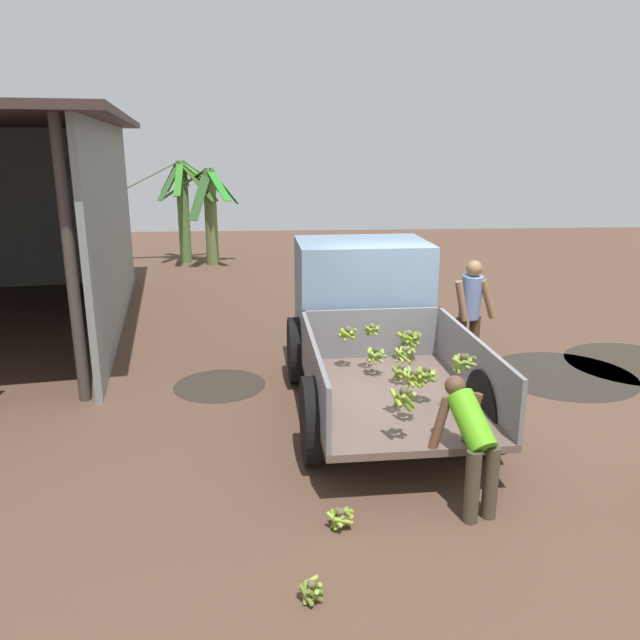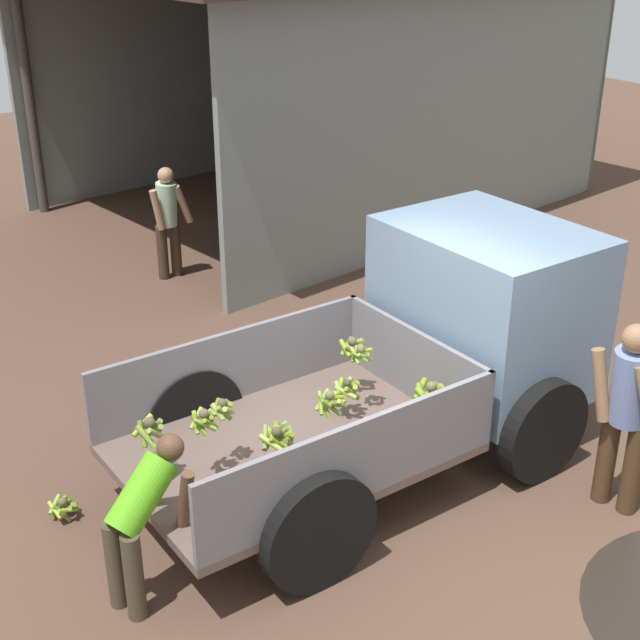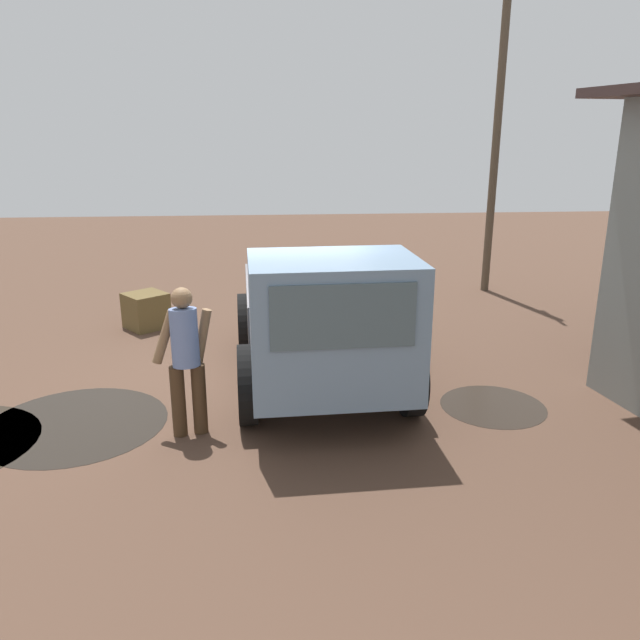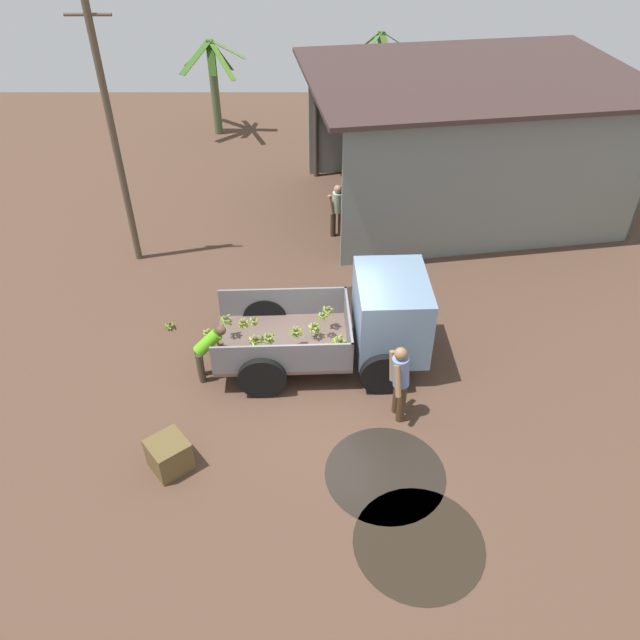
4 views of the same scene
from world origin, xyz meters
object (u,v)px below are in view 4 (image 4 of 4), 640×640
Objects in this scene: wooden_crate_0 at (169,455)px; banana_bunch_on_ground_0 at (169,325)px; person_bystander_near_shed at (337,208)px; utility_pole at (114,139)px; cargo_truck at (368,320)px; person_worker_loading at (208,349)px; banana_bunch_on_ground_1 at (208,333)px; person_foreground_visitor at (400,380)px.

banana_bunch_on_ground_0 is at bearing 101.19° from wooden_crate_0.
wooden_crate_0 is at bearing -30.62° from person_bystander_near_shed.
person_bystander_near_shed is at bearing 12.18° from utility_pole.
utility_pole is at bearing 142.83° from cargo_truck.
banana_bunch_on_ground_1 is (-0.24, 1.25, -0.62)m from person_worker_loading.
banana_bunch_on_ground_1 is at bearing -44.08° from person_foreground_visitor.
wooden_crate_0 is at bearing -117.51° from person_worker_loading.
utility_pole is 5.94m from person_bystander_near_shed.
wooden_crate_0 is at bearing -72.67° from utility_pole.
wooden_crate_0 is (-4.15, -1.23, -0.65)m from person_foreground_visitor.
person_foreground_visitor is 4.72m from banana_bunch_on_ground_1.
banana_bunch_on_ground_0 is 4.01m from wooden_crate_0.
person_foreground_visitor is 7.81× the size of banana_bunch_on_ground_0.
person_worker_loading is at bearing -173.21° from cargo_truck.
person_worker_loading is 5.63× the size of banana_bunch_on_ground_0.
cargo_truck is at bearing -86.57° from person_foreground_visitor.
person_bystander_near_shed is at bearing 56.25° from banana_bunch_on_ground_1.
person_foreground_visitor is 3.92m from person_worker_loading.
person_worker_loading is at bearing -30.03° from person_foreground_visitor.
cargo_truck is 4.65m from banana_bunch_on_ground_0.
banana_bunch_on_ground_1 is (-3.49, 0.72, -0.96)m from cargo_truck.
utility_pole is 24.03× the size of banana_bunch_on_ground_1.
person_worker_loading is 1.41m from banana_bunch_on_ground_1.
utility_pole is at bearing 101.31° from person_worker_loading.
banana_bunch_on_ground_0 is (-3.92, -4.14, -0.76)m from person_bystander_near_shed.
banana_bunch_on_ground_1 is at bearing -43.11° from person_bystander_near_shed.
cargo_truck reaches higher than person_worker_loading.
person_bystander_near_shed reaches higher than banana_bunch_on_ground_0.
cargo_truck is 7.41m from utility_pole.
wooden_crate_0 reaches higher than banana_bunch_on_ground_1.
wooden_crate_0 is at bearing 3.26° from person_foreground_visitor.
person_bystander_near_shed reaches higher than banana_bunch_on_ground_1.
person_worker_loading is (-3.25, -0.52, -0.34)m from cargo_truck.
person_foreground_visitor is at bearing -30.77° from banana_bunch_on_ground_1.
person_foreground_visitor is 6.91m from person_bystander_near_shed.
cargo_truck is 16.50× the size of banana_bunch_on_ground_1.
cargo_truck is 3.69m from banana_bunch_on_ground_1.
person_worker_loading is 2.05m from banana_bunch_on_ground_0.
utility_pole is at bearing 107.33° from wooden_crate_0.
utility_pole reaches higher than person_foreground_visitor.
person_bystander_near_shed is 7.02× the size of banana_bunch_on_ground_0.
person_foreground_visitor reaches higher than wooden_crate_0.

